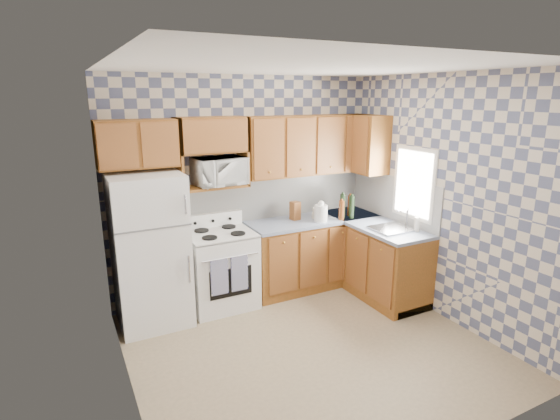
% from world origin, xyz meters
% --- Properties ---
extents(floor, '(3.40, 3.40, 0.00)m').
position_xyz_m(floor, '(0.00, 0.00, 0.00)').
color(floor, '#816F53').
rests_on(floor, ground).
extents(back_wall, '(3.40, 0.02, 2.70)m').
position_xyz_m(back_wall, '(0.00, 1.60, 1.35)').
color(back_wall, '#505777').
rests_on(back_wall, ground).
extents(right_wall, '(0.02, 3.20, 2.70)m').
position_xyz_m(right_wall, '(1.70, 0.00, 1.35)').
color(right_wall, '#505777').
rests_on(right_wall, ground).
extents(backsplash_back, '(2.60, 0.02, 0.56)m').
position_xyz_m(backsplash_back, '(0.40, 1.59, 1.20)').
color(backsplash_back, silver).
rests_on(backsplash_back, back_wall).
extents(backsplash_right, '(0.02, 1.60, 0.56)m').
position_xyz_m(backsplash_right, '(1.69, 0.80, 1.20)').
color(backsplash_right, silver).
rests_on(backsplash_right, right_wall).
extents(refrigerator, '(0.75, 0.70, 1.68)m').
position_xyz_m(refrigerator, '(-1.27, 1.25, 0.84)').
color(refrigerator, white).
rests_on(refrigerator, floor).
extents(stove_body, '(0.76, 0.65, 0.90)m').
position_xyz_m(stove_body, '(-0.47, 1.28, 0.45)').
color(stove_body, white).
rests_on(stove_body, floor).
extents(cooktop, '(0.76, 0.65, 0.02)m').
position_xyz_m(cooktop, '(-0.47, 1.28, 0.91)').
color(cooktop, silver).
rests_on(cooktop, stove_body).
extents(backguard, '(0.76, 0.08, 0.17)m').
position_xyz_m(backguard, '(-0.47, 1.55, 1.00)').
color(backguard, white).
rests_on(backguard, cooktop).
extents(dish_towel_left, '(0.20, 0.02, 0.41)m').
position_xyz_m(dish_towel_left, '(-0.61, 0.93, 0.52)').
color(dish_towel_left, navy).
rests_on(dish_towel_left, stove_body).
extents(dish_towel_right, '(0.20, 0.02, 0.41)m').
position_xyz_m(dish_towel_right, '(-0.37, 0.93, 0.52)').
color(dish_towel_right, navy).
rests_on(dish_towel_right, stove_body).
extents(base_cabinets_back, '(1.75, 0.60, 0.88)m').
position_xyz_m(base_cabinets_back, '(0.82, 1.30, 0.44)').
color(base_cabinets_back, brown).
rests_on(base_cabinets_back, floor).
extents(base_cabinets_right, '(0.60, 1.60, 0.88)m').
position_xyz_m(base_cabinets_right, '(1.40, 0.80, 0.44)').
color(base_cabinets_right, brown).
rests_on(base_cabinets_right, floor).
extents(countertop_back, '(1.77, 0.63, 0.04)m').
position_xyz_m(countertop_back, '(0.82, 1.30, 0.90)').
color(countertop_back, slate).
rests_on(countertop_back, base_cabinets_back).
extents(countertop_right, '(0.63, 1.60, 0.04)m').
position_xyz_m(countertop_right, '(1.40, 0.80, 0.90)').
color(countertop_right, slate).
rests_on(countertop_right, base_cabinets_right).
extents(upper_cabinets_back, '(1.75, 0.33, 0.74)m').
position_xyz_m(upper_cabinets_back, '(0.82, 1.44, 1.85)').
color(upper_cabinets_back, brown).
rests_on(upper_cabinets_back, back_wall).
extents(upper_cabinets_fridge, '(0.82, 0.33, 0.50)m').
position_xyz_m(upper_cabinets_fridge, '(-1.29, 1.44, 1.97)').
color(upper_cabinets_fridge, brown).
rests_on(upper_cabinets_fridge, back_wall).
extents(upper_cabinets_right, '(0.33, 0.70, 0.74)m').
position_xyz_m(upper_cabinets_right, '(1.53, 1.25, 1.85)').
color(upper_cabinets_right, brown).
rests_on(upper_cabinets_right, right_wall).
extents(microwave_shelf, '(0.80, 0.33, 0.03)m').
position_xyz_m(microwave_shelf, '(-0.47, 1.44, 1.44)').
color(microwave_shelf, brown).
rests_on(microwave_shelf, back_wall).
extents(microwave, '(0.62, 0.46, 0.32)m').
position_xyz_m(microwave, '(-0.39, 1.43, 1.61)').
color(microwave, white).
rests_on(microwave, microwave_shelf).
extents(sink, '(0.48, 0.40, 0.03)m').
position_xyz_m(sink, '(1.40, 0.45, 0.93)').
color(sink, '#B7B7BC').
rests_on(sink, countertop_right).
extents(window, '(0.02, 0.66, 0.86)m').
position_xyz_m(window, '(1.69, 0.45, 1.45)').
color(window, silver).
rests_on(window, right_wall).
extents(bottle_0, '(0.07, 0.07, 0.31)m').
position_xyz_m(bottle_0, '(1.16, 1.14, 1.08)').
color(bottle_0, black).
rests_on(bottle_0, countertop_back).
extents(bottle_1, '(0.07, 0.07, 0.29)m').
position_xyz_m(bottle_1, '(1.26, 1.08, 1.07)').
color(bottle_1, black).
rests_on(bottle_1, countertop_back).
extents(bottle_2, '(0.07, 0.07, 0.27)m').
position_xyz_m(bottle_2, '(1.31, 1.18, 1.06)').
color(bottle_2, '#642E11').
rests_on(bottle_2, countertop_back).
extents(bottle_3, '(0.07, 0.07, 0.25)m').
position_xyz_m(bottle_3, '(1.09, 1.06, 1.05)').
color(bottle_3, '#642E11').
rests_on(bottle_3, countertop_back).
extents(knife_block, '(0.12, 0.12, 0.23)m').
position_xyz_m(knife_block, '(0.58, 1.35, 1.04)').
color(knife_block, brown).
rests_on(knife_block, countertop_back).
extents(electric_kettle, '(0.17, 0.17, 0.21)m').
position_xyz_m(electric_kettle, '(0.82, 1.13, 1.03)').
color(electric_kettle, white).
rests_on(electric_kettle, countertop_back).
extents(food_containers, '(0.20, 0.20, 0.13)m').
position_xyz_m(food_containers, '(0.89, 1.26, 0.99)').
color(food_containers, beige).
rests_on(food_containers, countertop_back).
extents(soap_bottle, '(0.06, 0.06, 0.17)m').
position_xyz_m(soap_bottle, '(1.60, 0.26, 1.01)').
color(soap_bottle, beige).
rests_on(soap_bottle, countertop_right).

